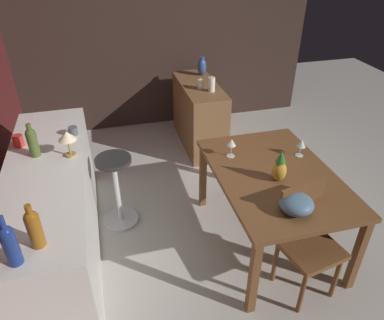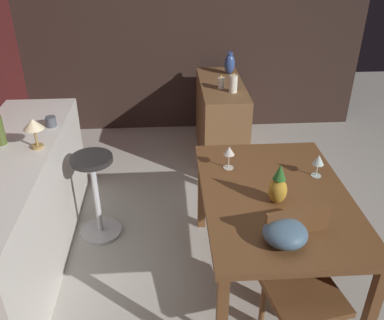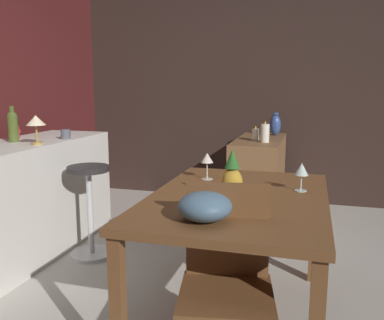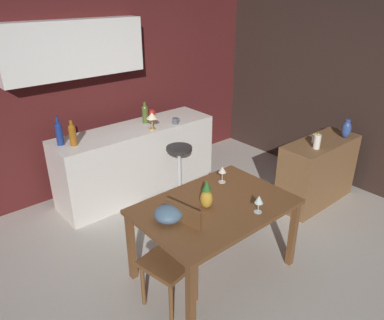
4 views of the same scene
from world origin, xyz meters
TOP-DOWN VIEW (x-y plane):
  - ground_plane at (0.00, 0.00)m, footprint 9.00×9.00m
  - wall_side_right at (2.55, 0.30)m, footprint 0.10×4.40m
  - dining_table at (-0.13, -0.27)m, footprint 1.38×0.94m
  - kitchen_counter at (0.18, 1.51)m, footprint 2.10×0.60m
  - sideboard_cabinet at (1.75, -0.16)m, footprint 1.10×0.44m
  - chair_near_window at (-0.62, -0.31)m, footprint 0.47×0.47m
  - bar_stool at (0.47, 0.99)m, footprint 0.34×0.34m
  - wine_glass_left at (0.07, -0.60)m, footprint 0.08×0.08m
  - wine_glass_right at (0.22, -0.01)m, footprint 0.08×0.08m
  - pineapple_centerpiece at (-0.21, -0.25)m, footprint 0.11×0.11m
  - fruit_bowl at (-0.59, -0.20)m, footprint 0.24×0.24m
  - wine_bottle_cobalt at (-0.75, 1.57)m, footprint 0.08×0.08m
  - wine_bottle_amber at (-0.65, 1.46)m, footprint 0.08×0.08m
  - wine_bottle_olive at (0.38, 1.57)m, footprint 0.08×0.08m
  - cup_slate at (0.65, 1.29)m, footprint 0.11×0.08m
  - cup_red at (0.57, 1.72)m, footprint 0.12×0.08m
  - counter_lamp at (0.30, 1.31)m, footprint 0.14×0.14m
  - pillar_candle_tall at (1.50, -0.23)m, footprint 0.08×0.08m
  - pillar_candle_short at (1.62, -0.13)m, footprint 0.07×0.07m
  - vase_ceramic_blue at (2.06, -0.28)m, footprint 0.11×0.11m

SIDE VIEW (x-z plane):
  - ground_plane at x=0.00m, z-range 0.00..0.00m
  - bar_stool at x=0.47m, z-range 0.02..0.75m
  - sideboard_cabinet at x=1.75m, z-range 0.00..0.82m
  - kitchen_counter at x=0.18m, z-range 0.00..0.90m
  - chair_near_window at x=-0.62m, z-range 0.04..0.94m
  - dining_table at x=-0.13m, z-range 0.29..1.03m
  - fruit_bowl at x=-0.59m, z-range 0.74..0.87m
  - pineapple_centerpiece at x=-0.21m, z-range 0.72..0.99m
  - wine_glass_left at x=0.07m, z-range 0.78..0.94m
  - wine_glass_right at x=0.22m, z-range 0.79..0.96m
  - pillar_candle_short at x=1.62m, z-range 0.81..0.94m
  - pillar_candle_tall at x=1.50m, z-range 0.81..1.00m
  - vase_ceramic_blue at x=2.06m, z-range 0.81..1.05m
  - cup_slate at x=0.65m, z-range 0.90..0.98m
  - cup_red at x=0.57m, z-range 0.90..1.00m
  - wine_bottle_olive at x=0.38m, z-range 0.89..1.17m
  - wine_bottle_amber at x=-0.65m, z-range 0.89..1.18m
  - wine_bottle_cobalt at x=-0.75m, z-range 0.88..1.20m
  - counter_lamp at x=0.30m, z-range 0.96..1.17m
  - wall_side_right at x=2.55m, z-range 0.00..2.60m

